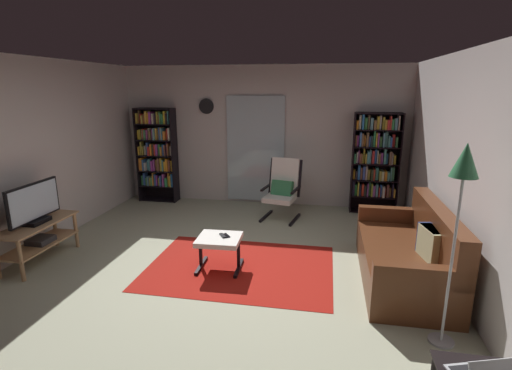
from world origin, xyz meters
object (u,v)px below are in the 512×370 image
Objects in this scene: bookshelf_near_sofa at (375,160)px; lounge_armchair at (283,187)px; cell_phone at (226,236)px; tv_stand at (39,236)px; tv_remote at (222,236)px; television at (34,205)px; ottoman at (219,243)px; floor_lamp_by_sofa at (463,179)px; bookshelf_near_tv at (157,152)px; wall_clock at (206,106)px; leather_sofa at (409,255)px.

bookshelf_near_sofa reaches higher than lounge_armchair.
cell_phone is (-0.46, -2.04, -0.11)m from lounge_armchair.
tv_stand is 7.68× the size of tv_remote.
television is 2.44m from cell_phone.
floor_lamp_by_sofa is (2.32, -1.02, 1.14)m from ottoman.
tv_remote is at bearing 174.12° from cell_phone.
ottoman is (2.00, -2.69, -0.62)m from bookshelf_near_tv.
lounge_armchair is 2.18m from wall_clock.
wall_clock is (1.30, 3.08, 1.51)m from tv_stand.
bookshelf_near_tv reaches higher than cell_phone.
floor_lamp_by_sofa reaches higher than leather_sofa.
bookshelf_near_sofa is (4.42, 2.94, 0.18)m from television.
lounge_armchair is at bearing 39.01° from television.
wall_clock reaches higher than tv_remote.
tv_stand is at bearing 152.44° from tv_remote.
floor_lamp_by_sofa is (4.65, -0.80, 1.14)m from tv_stand.
tv_remote is (-2.20, -0.09, 0.12)m from leather_sofa.
ottoman is at bearing -176.92° from leather_sofa.
bookshelf_near_sofa is 1.00× the size of floor_lamp_by_sofa.
floor_lamp_by_sofa reaches higher than tv_remote.
floor_lamp_by_sofa is at bearing -58.19° from tv_remote.
television is 5.31m from bookshelf_near_sofa.
tv_remote is at bearing 155.43° from floor_lamp_by_sofa.
wall_clock reaches higher than ottoman.
cell_phone is at bearing -102.79° from lounge_armchair.
television reaches higher than ottoman.
ottoman is (2.33, 0.22, 0.00)m from tv_stand.
tv_stand is 0.57× the size of leather_sofa.
tv_stand is 0.62× the size of floor_lamp_by_sofa.
ottoman is at bearing 156.37° from floor_lamp_by_sofa.
tv_stand is 0.42m from television.
cell_phone is (-2.02, -2.66, -0.53)m from bookshelf_near_sofa.
bookshelf_near_sofa is at bearing 52.41° from ottoman.
leather_sofa is 2.17m from cell_phone.
bookshelf_near_tv reaches higher than tv_remote.
television is 0.43× the size of leather_sofa.
television is (0.00, -0.00, 0.42)m from tv_stand.
tv_remote is (2.04, -2.66, -0.54)m from bookshelf_near_tv.
leather_sofa is 2.62m from lounge_armchair.
television is 3.52m from wall_clock.
bookshelf_near_tv reaches higher than lounge_armchair.
lounge_armchair is at bearing -26.22° from wall_clock.
cell_phone is (0.04, 0.02, -0.00)m from tv_remote.
bookshelf_near_sofa is at bearing 0.28° from bookshelf_near_tv.
tv_stand is 1.08× the size of lounge_armchair.
lounge_armchair is (2.53, -0.60, -0.43)m from bookshelf_near_tv.
leather_sofa reaches higher than cell_phone.
television is at bearing 148.81° from cell_phone.
floor_lamp_by_sofa is (0.23, -3.73, 0.54)m from bookshelf_near_sofa.
leather_sofa is 1.64m from floor_lamp_by_sofa.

